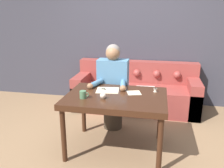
# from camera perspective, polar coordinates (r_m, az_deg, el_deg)

# --- Properties ---
(ground_plane) EXTENTS (16.00, 16.00, 0.00)m
(ground_plane) POSITION_cam_1_polar(r_m,az_deg,el_deg) (3.22, 1.15, -14.84)
(ground_plane) COLOR #846647
(wall_back) EXTENTS (8.00, 0.06, 2.60)m
(wall_back) POSITION_cam_1_polar(r_m,az_deg,el_deg) (4.51, 5.30, 11.83)
(wall_back) COLOR #383842
(wall_back) RESTS_ON ground_plane
(dining_table) EXTENTS (1.21, 0.87, 0.73)m
(dining_table) POSITION_cam_1_polar(r_m,az_deg,el_deg) (2.89, 0.97, -4.18)
(dining_table) COLOR #381E11
(dining_table) RESTS_ON ground_plane
(couch) EXTENTS (2.18, 0.79, 0.83)m
(couch) POSITION_cam_1_polar(r_m,az_deg,el_deg) (4.32, 5.74, -1.94)
(couch) COLOR brown
(couch) RESTS_ON ground_plane
(person) EXTENTS (0.52, 0.58, 1.27)m
(person) POSITION_cam_1_polar(r_m,az_deg,el_deg) (3.45, 0.20, -0.76)
(person) COLOR #33281E
(person) RESTS_ON ground_plane
(pattern_paper_main) EXTENTS (0.31, 0.29, 0.00)m
(pattern_paper_main) POSITION_cam_1_polar(r_m,az_deg,el_deg) (3.04, -1.07, -1.51)
(pattern_paper_main) COLOR beige
(pattern_paper_main) RESTS_ON dining_table
(pattern_paper_offcut) EXTENTS (0.20, 0.21, 0.00)m
(pattern_paper_offcut) POSITION_cam_1_polar(r_m,az_deg,el_deg) (2.96, 5.29, -2.12)
(pattern_paper_offcut) COLOR beige
(pattern_paper_offcut) RESTS_ON dining_table
(scissors) EXTENTS (0.20, 0.19, 0.01)m
(scissors) POSITION_cam_1_polar(r_m,az_deg,el_deg) (3.06, -1.68, -1.37)
(scissors) COLOR silver
(scissors) RESTS_ON dining_table
(mug) EXTENTS (0.11, 0.08, 0.09)m
(mug) POSITION_cam_1_polar(r_m,az_deg,el_deg) (2.77, -6.98, -2.54)
(mug) COLOR #47704C
(mug) RESTS_ON dining_table
(thread_spool) EXTENTS (0.04, 0.04, 0.05)m
(thread_spool) POSITION_cam_1_polar(r_m,az_deg,el_deg) (3.03, 10.36, -1.45)
(thread_spool) COLOR beige
(thread_spool) RESTS_ON dining_table
(pin_cushion) EXTENTS (0.07, 0.07, 0.07)m
(pin_cushion) POSITION_cam_1_polar(r_m,az_deg,el_deg) (2.75, -2.19, -2.86)
(pin_cushion) COLOR #4C3828
(pin_cushion) RESTS_ON dining_table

